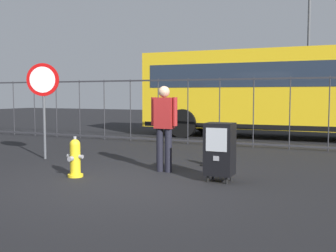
% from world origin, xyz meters
% --- Properties ---
extents(ground_plane, '(60.00, 60.00, 0.00)m').
position_xyz_m(ground_plane, '(0.00, 0.00, 0.00)').
color(ground_plane, black).
extents(fire_hydrant, '(0.33, 0.32, 0.75)m').
position_xyz_m(fire_hydrant, '(-1.06, 0.08, 0.35)').
color(fire_hydrant, yellow).
rests_on(fire_hydrant, ground_plane).
extents(newspaper_box_primary, '(0.48, 0.42, 1.02)m').
position_xyz_m(newspaper_box_primary, '(1.47, 0.77, 0.57)').
color(newspaper_box_primary, black).
rests_on(newspaper_box_primary, ground_plane).
extents(stop_sign, '(0.71, 0.31, 2.23)m').
position_xyz_m(stop_sign, '(-3.01, 1.50, 1.60)').
color(stop_sign, '#4C4F54').
rests_on(stop_sign, ground_plane).
extents(pedestrian, '(0.55, 0.22, 1.67)m').
position_xyz_m(pedestrian, '(0.22, 1.20, 0.95)').
color(pedestrian, black).
rests_on(pedestrian, ground_plane).
extents(traffic_cone, '(0.36, 0.36, 0.53)m').
position_xyz_m(traffic_cone, '(0.84, 2.24, 0.26)').
color(traffic_cone, black).
rests_on(traffic_cone, ground_plane).
extents(fence_barrier, '(18.03, 0.04, 2.00)m').
position_xyz_m(fence_barrier, '(-0.00, 5.59, 1.02)').
color(fence_barrier, '#2D2D33').
rests_on(fence_barrier, ground_plane).
extents(bus_near, '(10.57, 3.01, 3.00)m').
position_xyz_m(bus_near, '(1.81, 8.59, 1.71)').
color(bus_near, gold).
rests_on(bus_near, ground_plane).
extents(street_light_near_right, '(0.32, 0.32, 7.57)m').
position_xyz_m(street_light_near_right, '(1.61, 14.64, 4.35)').
color(street_light_near_right, '#4C4F54').
rests_on(street_light_near_right, ground_plane).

